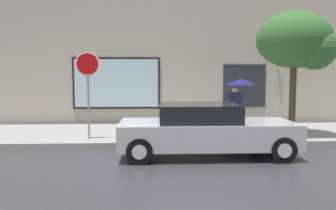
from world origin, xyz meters
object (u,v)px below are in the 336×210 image
(stop_sign, at_px, (88,78))
(fire_hydrant, at_px, (184,126))
(pedestrian_with_umbrella, at_px, (239,89))
(parked_car, at_px, (205,130))
(street_tree, at_px, (298,42))

(stop_sign, bearing_deg, fire_hydrant, 0.10)
(fire_hydrant, height_order, pedestrian_with_umbrella, pedestrian_with_umbrella)
(parked_car, distance_m, stop_sign, 4.05)
(parked_car, xyz_separation_m, fire_hydrant, (-0.39, 1.73, -0.15))
(parked_car, height_order, street_tree, street_tree)
(parked_car, xyz_separation_m, pedestrian_with_umbrella, (1.66, 2.90, 0.98))
(street_tree, bearing_deg, stop_sign, -176.66)
(pedestrian_with_umbrella, bearing_deg, street_tree, -24.42)
(pedestrian_with_umbrella, xyz_separation_m, street_tree, (1.72, -0.78, 1.56))
(pedestrian_with_umbrella, bearing_deg, fire_hydrant, -150.23)
(parked_car, height_order, fire_hydrant, parked_car)
(parked_car, bearing_deg, stop_sign, 153.05)
(parked_car, bearing_deg, street_tree, 32.05)
(fire_hydrant, xyz_separation_m, street_tree, (3.78, 0.39, 2.69))
(fire_hydrant, relative_size, street_tree, 0.19)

